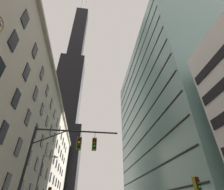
% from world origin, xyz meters
% --- Properties ---
extents(station_building, '(16.71, 75.90, 26.85)m').
position_xyz_m(station_building, '(-19.02, 31.94, 13.41)').
color(station_building, beige).
rests_on(station_building, ground).
extents(dark_skyscraper, '(24.40, 24.40, 193.42)m').
position_xyz_m(dark_skyscraper, '(-18.82, 84.15, 55.04)').
color(dark_skyscraper, black).
rests_on(dark_skyscraper, ground).
extents(glass_office_midrise, '(19.75, 45.80, 48.03)m').
position_xyz_m(glass_office_midrise, '(20.82, 30.63, 24.01)').
color(glass_office_midrise, gray).
rests_on(glass_office_midrise, ground).
extents(traffic_signal_mast, '(7.46, 0.63, 7.53)m').
position_xyz_m(traffic_signal_mast, '(-3.94, 4.77, 5.49)').
color(traffic_signal_mast, black).
rests_on(traffic_signal_mast, sidewalk_left).
extents(traffic_light_near_right, '(0.40, 0.63, 3.74)m').
position_xyz_m(traffic_light_near_right, '(7.05, 4.43, 3.15)').
color(traffic_light_near_right, black).
rests_on(traffic_light_near_right, sidewalk_right).
extents(street_lamppost, '(2.05, 0.32, 7.52)m').
position_xyz_m(street_lamppost, '(-7.66, 14.35, 4.61)').
color(street_lamppost, '#47474C').
rests_on(street_lamppost, sidewalk_left).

